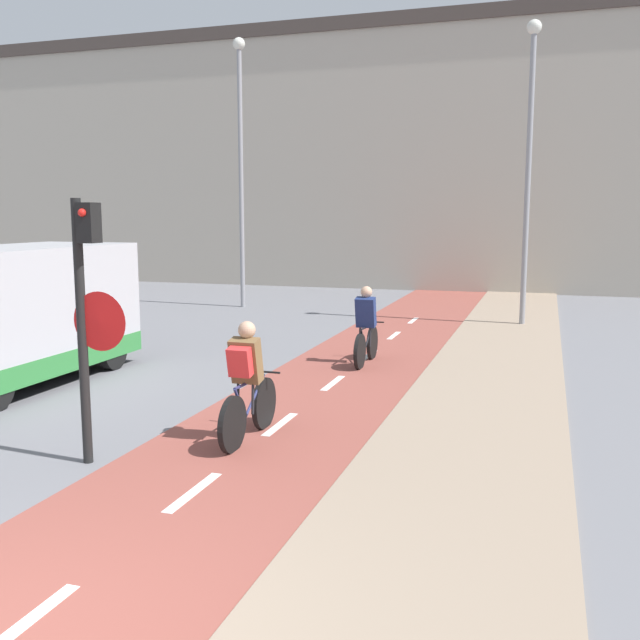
% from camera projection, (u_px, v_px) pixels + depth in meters
% --- Properties ---
extents(building_row_background, '(60.00, 5.20, 10.08)m').
position_uv_depth(building_row_background, '(463.00, 158.00, 28.05)').
color(building_row_background, '#B2A899').
rests_on(building_row_background, ground_plane).
extents(traffic_light_pole, '(0.67, 0.25, 3.02)m').
position_uv_depth(traffic_light_pole, '(87.00, 302.00, 7.94)').
color(traffic_light_pole, black).
rests_on(traffic_light_pole, ground_plane).
extents(street_lamp_far, '(0.36, 0.36, 7.99)m').
position_uv_depth(street_lamp_far, '(241.00, 149.00, 21.39)').
color(street_lamp_far, gray).
rests_on(street_lamp_far, ground_plane).
extents(street_lamp_sidewalk, '(0.36, 0.36, 7.52)m').
position_uv_depth(street_lamp_sidewalk, '(529.00, 145.00, 17.69)').
color(street_lamp_sidewalk, gray).
rests_on(street_lamp_sidewalk, ground_plane).
extents(cyclist_near, '(0.46, 1.70, 1.53)m').
position_uv_depth(cyclist_near, '(247.00, 385.00, 8.90)').
color(cyclist_near, black).
rests_on(cyclist_near, ground_plane).
extents(cyclist_far, '(0.46, 1.65, 1.50)m').
position_uv_depth(cyclist_far, '(366.00, 330.00, 13.49)').
color(cyclist_far, black).
rests_on(cyclist_far, ground_plane).
extents(van, '(2.02, 4.61, 2.31)m').
position_uv_depth(van, '(12.00, 317.00, 11.87)').
color(van, '#B7B7BC').
rests_on(van, ground_plane).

